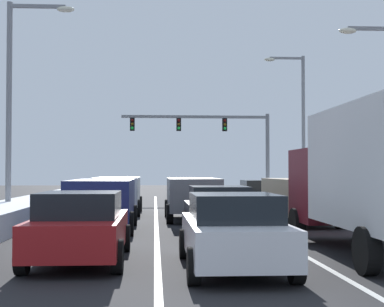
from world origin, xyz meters
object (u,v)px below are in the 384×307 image
(suv_silver_left_lane_third, at_px, (117,192))
(traffic_light_gantry, at_px, (216,133))
(box_truck_right_lane_nearest, at_px, (376,174))
(suv_gray_center_lane_third, at_px, (193,195))
(suv_navy_left_lane_second, at_px, (102,200))
(roadside_sign_right, at_px, (384,135))
(sedan_charcoal_center_lane_second, at_px, (219,211))
(street_lamp_right_far, at_px, (298,116))
(sedan_white_center_lane_nearest, at_px, (233,231))
(suv_tan_right_lane_second, at_px, (300,197))
(street_lamp_left_mid, at_px, (18,90))
(sedan_red_left_lane_nearest, at_px, (80,227))
(sedan_black_right_lane_third, at_px, (260,195))

(suv_silver_left_lane_third, xyz_separation_m, traffic_light_gantry, (6.23, 16.14, 3.72))
(box_truck_right_lane_nearest, relative_size, traffic_light_gantry, 0.66)
(traffic_light_gantry, bearing_deg, suv_gray_center_lane_third, -98.78)
(suv_navy_left_lane_second, distance_m, suv_silver_left_lane_third, 7.38)
(suv_navy_left_lane_second, distance_m, roadside_sign_right, 20.25)
(sedan_charcoal_center_lane_second, xyz_separation_m, roadside_sign_right, (11.27, 15.52, 3.25))
(suv_gray_center_lane_third, distance_m, street_lamp_right_far, 16.60)
(suv_gray_center_lane_third, relative_size, suv_silver_left_lane_third, 1.00)
(street_lamp_right_far, height_order, roadside_sign_right, street_lamp_right_far)
(sedan_white_center_lane_nearest, distance_m, sedan_charcoal_center_lane_second, 5.78)
(roadside_sign_right, bearing_deg, box_truck_right_lane_nearest, -112.35)
(sedan_charcoal_center_lane_second, height_order, roadside_sign_right, roadside_sign_right)
(suv_tan_right_lane_second, height_order, sedan_white_center_lane_nearest, suv_tan_right_lane_second)
(box_truck_right_lane_nearest, xyz_separation_m, suv_gray_center_lane_third, (-3.58, 10.19, -0.88))
(sedan_charcoal_center_lane_second, bearing_deg, street_lamp_left_mid, 139.57)
(sedan_white_center_lane_nearest, xyz_separation_m, sedan_charcoal_center_lane_second, (0.33, 5.77, 0.00))
(sedan_charcoal_center_lane_second, height_order, street_lamp_left_mid, street_lamp_left_mid)
(suv_gray_center_lane_third, bearing_deg, roadside_sign_right, 39.01)
(box_truck_right_lane_nearest, bearing_deg, roadside_sign_right, 67.65)
(street_lamp_left_mid, bearing_deg, suv_gray_center_lane_third, -1.33)
(suv_silver_left_lane_third, height_order, roadside_sign_right, roadside_sign_right)
(street_lamp_right_far, relative_size, roadside_sign_right, 1.71)
(sedan_red_left_lane_nearest, xyz_separation_m, street_lamp_left_mid, (-3.83, 10.80, 4.40))
(suv_tan_right_lane_second, bearing_deg, box_truck_right_lane_nearest, -91.75)
(sedan_charcoal_center_lane_second, distance_m, suv_navy_left_lane_second, 4.19)
(sedan_white_center_lane_nearest, bearing_deg, roadside_sign_right, 61.40)
(box_truck_right_lane_nearest, distance_m, suv_tan_right_lane_second, 8.19)
(suv_tan_right_lane_second, bearing_deg, traffic_light_gantry, 92.14)
(suv_navy_left_lane_second, bearing_deg, roadside_sign_right, 42.00)
(suv_tan_right_lane_second, xyz_separation_m, street_lamp_right_far, (3.95, 16.00, 4.53))
(suv_gray_center_lane_third, distance_m, suv_silver_left_lane_third, 4.69)
(box_truck_right_lane_nearest, distance_m, suv_silver_left_lane_third, 15.24)
(traffic_light_gantry, bearing_deg, suv_tan_right_lane_second, -87.86)
(suv_tan_right_lane_second, xyz_separation_m, suv_navy_left_lane_second, (-7.06, -1.90, 0.00))
(sedan_black_right_lane_third, relative_size, roadside_sign_right, 0.82)
(suv_tan_right_lane_second, xyz_separation_m, roadside_sign_right, (7.82, 11.49, 3.00))
(suv_navy_left_lane_second, bearing_deg, sedan_black_right_lane_third, 52.68)
(sedan_red_left_lane_nearest, height_order, suv_silver_left_lane_third, suv_silver_left_lane_third)
(sedan_black_right_lane_third, relative_size, street_lamp_left_mid, 0.52)
(suv_gray_center_lane_third, distance_m, suv_navy_left_lane_second, 5.11)
(box_truck_right_lane_nearest, relative_size, suv_navy_left_lane_second, 1.47)
(street_lamp_right_far, distance_m, street_lamp_left_mid, 20.18)
(sedan_red_left_lane_nearest, distance_m, roadside_sign_right, 25.14)
(sedan_charcoal_center_lane_second, xyz_separation_m, street_lamp_right_far, (7.41, 20.02, 4.79))
(roadside_sign_right, bearing_deg, suv_tan_right_lane_second, -124.24)
(sedan_charcoal_center_lane_second, bearing_deg, sedan_red_left_lane_nearest, -127.41)
(sedan_white_center_lane_nearest, relative_size, sedan_red_left_lane_nearest, 1.00)
(sedan_black_right_lane_third, bearing_deg, street_lamp_right_far, 64.96)
(suv_tan_right_lane_second, bearing_deg, street_lamp_left_mid, 168.39)
(suv_tan_right_lane_second, height_order, sedan_black_right_lane_third, suv_tan_right_lane_second)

